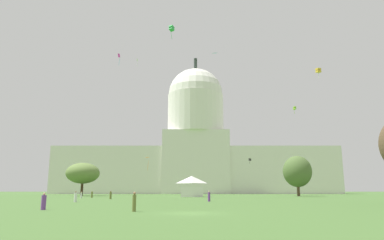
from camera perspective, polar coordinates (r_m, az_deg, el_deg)
The scene contains 20 objects.
ground_plane at distance 28.75m, azimuth -0.20°, elevation -14.92°, with size 800.00×800.00×0.00m, color #42662D.
capitol_building at distance 184.22m, azimuth 0.62°, elevation -4.84°, with size 142.60×29.59×73.07m.
event_tent at distance 97.16m, azimuth -0.03°, elevation -10.73°, with size 6.29×5.50×5.59m.
tree_west_near at distance 119.69m, azimuth -17.31°, elevation -8.26°, with size 15.23×15.18×10.50m.
tree_east_near at distance 113.59m, azimuth 16.76°, elevation -8.01°, with size 12.03×12.01×12.22m.
person_olive_near_tent at distance 75.31m, azimuth -13.08°, elevation -11.84°, with size 0.44×0.44×1.66m.
person_white_back_left at distance 57.68m, azimuth -18.39°, elevation -11.82°, with size 0.53×0.53×1.62m.
person_olive_edge_west at distance 31.19m, azimuth -9.35°, elevation -13.06°, with size 0.42×0.42×1.66m.
person_purple_near_tree_west at distance 57.76m, azimuth 2.81°, elevation -12.33°, with size 0.57×0.57×1.70m.
person_olive_deep_crowd at distance 89.10m, azimuth -15.94°, elevation -11.58°, with size 0.46×0.46×1.63m.
person_purple_mid_right at distance 36.19m, azimuth -22.95°, elevation -12.19°, with size 0.62×0.62×1.57m.
person_white_front_left at distance 84.99m, azimuth -17.54°, elevation -11.57°, with size 0.49×0.49×1.47m.
kite_turquoise_high at distance 130.24m, azimuth 3.80°, elevation 10.63°, with size 1.86×1.03×0.23m.
kite_gold_mid at distance 79.12m, azimuth 19.86°, elevation 7.58°, with size 1.09×1.11×2.18m.
kite_white_high at distance 141.33m, azimuth -8.88°, elevation 9.47°, with size 0.66×0.58×3.30m.
kite_black_low at distance 154.62m, azimuth 9.41°, elevation -6.37°, with size 1.17×1.13×2.64m.
kite_green_high at distance 94.10m, azimuth -3.32°, elevation 14.65°, with size 1.56×1.59×3.71m.
kite_orange_low at distance 111.02m, azimuth -7.06°, elevation -6.34°, with size 1.74×1.68×3.75m.
kite_magenta_high at distance 113.18m, azimuth -11.76°, elevation 10.04°, with size 0.80×0.56×3.84m.
kite_lime_mid at distance 110.11m, azimuth 16.36°, elevation 1.86°, with size 1.10×1.10×2.37m.
Camera 1 is at (0.10, -28.69, 1.80)m, focal length 32.81 mm.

